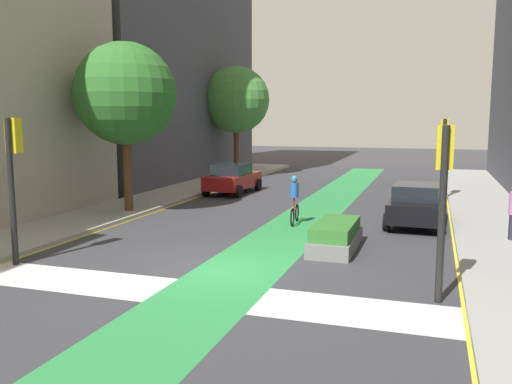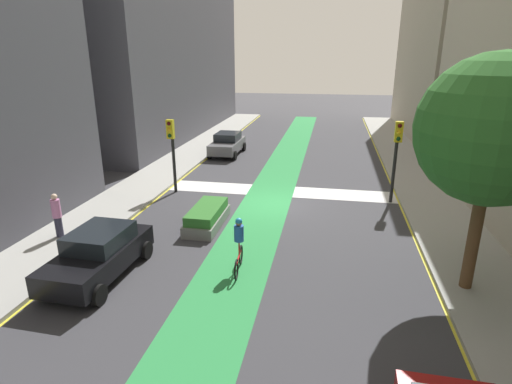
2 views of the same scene
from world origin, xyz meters
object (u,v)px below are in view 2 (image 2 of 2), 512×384
object	(u,v)px
traffic_signal_near_right	(172,142)
car_black_right_far	(99,253)
pedestrian_sidewalk_right_a	(57,215)
street_tree_near	(494,131)
cyclist_in_lane	(239,244)
median_planter	(207,217)
car_grey_right_near	(227,144)
traffic_signal_near_left	(397,147)

from	to	relation	value
traffic_signal_near_right	car_black_right_far	xyz separation A→B (m)	(-0.75, 8.57, -1.91)
traffic_signal_near_right	pedestrian_sidewalk_right_a	xyz separation A→B (m)	(2.28, 6.35, -1.66)
traffic_signal_near_right	street_tree_near	xyz separation A→B (m)	(-12.26, 7.38, 2.23)
cyclist_in_lane	median_planter	world-z (taller)	cyclist_in_lane
street_tree_near	car_grey_right_near	bearing A→B (deg)	-54.51
cyclist_in_lane	traffic_signal_near_right	bearing A→B (deg)	-55.24
traffic_signal_near_right	car_grey_right_near	world-z (taller)	traffic_signal_near_right
traffic_signal_near_right	street_tree_near	distance (m)	14.48
median_planter	traffic_signal_near_right	bearing A→B (deg)	-52.98
traffic_signal_near_left	median_planter	bearing A→B (deg)	28.35
traffic_signal_near_right	car_grey_right_near	distance (m)	9.20
traffic_signal_near_left	car_grey_right_near	bearing A→B (deg)	-39.46
traffic_signal_near_left	pedestrian_sidewalk_right_a	world-z (taller)	traffic_signal_near_left
traffic_signal_near_left	pedestrian_sidewalk_right_a	size ratio (longest dim) A/B	2.28
traffic_signal_near_right	car_black_right_far	world-z (taller)	traffic_signal_near_right
car_grey_right_near	median_planter	xyz separation A→B (m)	(-2.38, 12.91, -0.40)
traffic_signal_near_right	traffic_signal_near_left	size ratio (longest dim) A/B	0.96
cyclist_in_lane	street_tree_near	bearing A→B (deg)	-179.94
pedestrian_sidewalk_right_a	street_tree_near	world-z (taller)	street_tree_near
car_grey_right_near	median_planter	world-z (taller)	car_grey_right_near
traffic_signal_near_right	car_grey_right_near	size ratio (longest dim) A/B	0.91
median_planter	pedestrian_sidewalk_right_a	bearing A→B (deg)	24.73
traffic_signal_near_right	median_planter	bearing A→B (deg)	127.02
car_black_right_far	pedestrian_sidewalk_right_a	world-z (taller)	pedestrian_sidewalk_right_a
cyclist_in_lane	median_planter	distance (m)	4.12
cyclist_in_lane	car_black_right_far	bearing A→B (deg)	15.07
traffic_signal_near_right	pedestrian_sidewalk_right_a	distance (m)	6.95
traffic_signal_near_left	street_tree_near	world-z (taller)	street_tree_near
traffic_signal_near_left	car_grey_right_near	xyz separation A→B (m)	(10.42, -8.58, -2.01)
car_grey_right_near	pedestrian_sidewalk_right_a	size ratio (longest dim) A/B	2.40
car_grey_right_near	median_planter	bearing A→B (deg)	100.43
car_black_right_far	street_tree_near	bearing A→B (deg)	-174.11
pedestrian_sidewalk_right_a	median_planter	distance (m)	5.82
cyclist_in_lane	median_planter	bearing A→B (deg)	-57.96
traffic_signal_near_left	pedestrian_sidewalk_right_a	xyz separation A→B (m)	(13.29, 6.76, -1.76)
car_grey_right_near	car_black_right_far	bearing A→B (deg)	90.52
car_black_right_far	pedestrian_sidewalk_right_a	xyz separation A→B (m)	(3.03, -2.22, 0.25)
pedestrian_sidewalk_right_a	median_planter	size ratio (longest dim) A/B	0.57
traffic_signal_near_right	car_grey_right_near	xyz separation A→B (m)	(-0.59, -8.98, -1.91)
car_grey_right_near	street_tree_near	bearing A→B (deg)	125.49
cyclist_in_lane	pedestrian_sidewalk_right_a	distance (m)	7.49
car_black_right_far	pedestrian_sidewalk_right_a	bearing A→B (deg)	-36.24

